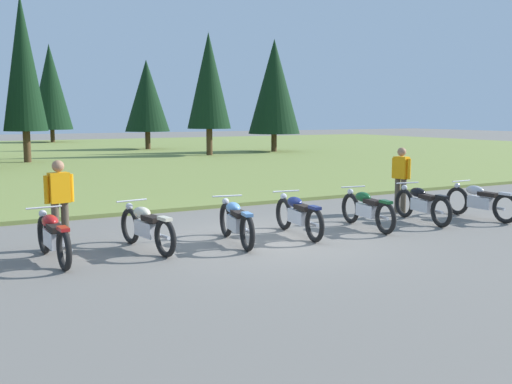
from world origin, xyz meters
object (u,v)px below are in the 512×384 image
Objects in this scene: motorcycle_black at (422,204)px; rider_with_back_turned at (401,176)px; motorcycle_red at (53,236)px; motorcycle_cream at (146,227)px; rider_checking_bike at (59,199)px; motorcycle_navy at (298,215)px; motorcycle_british_green at (367,209)px; motorcycle_sky_blue at (236,221)px; motorcycle_silver at (480,201)px.

rider_with_back_turned reaches higher than motorcycle_black.
motorcycle_red is 1.01× the size of motorcycle_cream.
motorcycle_red is 1.26× the size of rider_checking_bike.
motorcycle_navy and motorcycle_british_green have the same top height.
motorcycle_sky_blue is at bearing 179.93° from motorcycle_black.
motorcycle_sky_blue is (1.71, -0.29, 0.00)m from motorcycle_cream.
motorcycle_british_green is at bearing -9.98° from rider_checking_bike.
motorcycle_british_green is at bearing 173.78° from motorcycle_silver.
rider_with_back_turned is at bearing 13.14° from motorcycle_sky_blue.
rider_with_back_turned reaches higher than motorcycle_british_green.
motorcycle_red is 1.00× the size of motorcycle_black.
rider_with_back_turned is (-1.08, 1.59, 0.51)m from motorcycle_silver.
motorcycle_navy is at bearing -162.95° from rider_with_back_turned.
rider_checking_bike is (-1.39, 0.82, 0.51)m from motorcycle_cream.
rider_checking_bike reaches higher than motorcycle_navy.
motorcycle_navy is (3.19, -0.22, 0.00)m from motorcycle_cream.
motorcycle_red is at bearing -173.19° from rider_with_back_turned.
motorcycle_silver is at bearing -6.22° from motorcycle_british_green.
rider_checking_bike is (-4.57, 1.04, 0.51)m from motorcycle_navy.
rider_checking_bike reaches higher than motorcycle_british_green.
motorcycle_red is at bearing -177.09° from motorcycle_cream.
motorcycle_british_green is (1.75, -0.07, 0.00)m from motorcycle_navy.
motorcycle_navy is 1.00× the size of motorcycle_british_green.
motorcycle_cream is 1.25× the size of rider_with_back_turned.
motorcycle_british_green is at bearing -0.10° from motorcycle_sky_blue.
rider_checking_bike is (-9.49, 1.46, 0.51)m from motorcycle_silver.
motorcycle_red is at bearing 178.36° from motorcycle_navy.
rider_checking_bike reaches higher than motorcycle_silver.
motorcycle_cream is at bearing -172.27° from rider_with_back_turned.
motorcycle_navy and motorcycle_silver have the same top height.
motorcycle_cream is (1.68, 0.09, 0.00)m from motorcycle_red.
motorcycle_navy is (1.48, 0.06, 0.00)m from motorcycle_sky_blue.
motorcycle_sky_blue is at bearing 179.90° from motorcycle_british_green.
motorcycle_cream is 1.00× the size of motorcycle_black.
motorcycle_british_green is 2.49m from rider_with_back_turned.
motorcycle_silver is (4.92, -0.42, 0.00)m from motorcycle_navy.
motorcycle_red is 8.78m from rider_with_back_turned.
motorcycle_british_green is 1.26× the size of rider_checking_bike.
rider_checking_bike reaches higher than motorcycle_red.
rider_with_back_turned is (7.03, 0.95, 0.51)m from motorcycle_cream.
rider_checking_bike is at bearing 72.26° from motorcycle_red.
motorcycle_red is 1.00× the size of motorcycle_silver.
rider_checking_bike is at bearing -179.07° from rider_with_back_turned.
motorcycle_navy is at bearing 177.71° from motorcycle_british_green.
motorcycle_british_green is 1.00× the size of motorcycle_silver.
motorcycle_red is 1.00× the size of motorcycle_navy.
rider_with_back_turned is at bearing 7.73° from motorcycle_cream.
motorcycle_cream is 1.73m from motorcycle_sky_blue.
motorcycle_silver is (6.40, -0.35, 0.00)m from motorcycle_sky_blue.
motorcycle_red is at bearing 176.55° from motorcycle_sky_blue.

